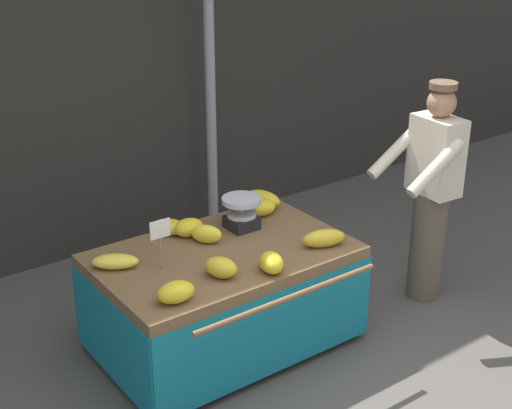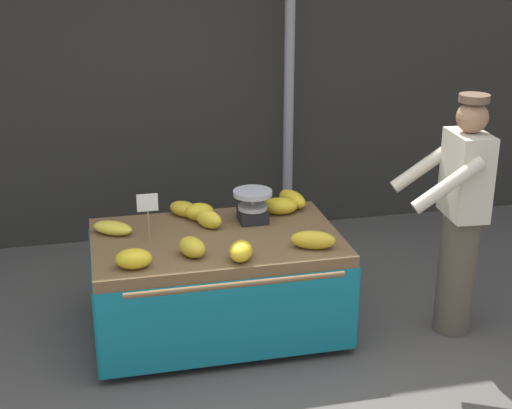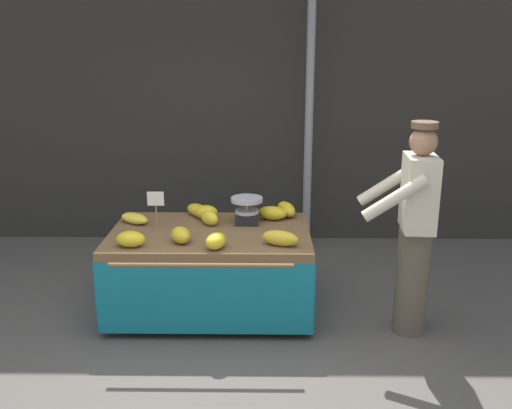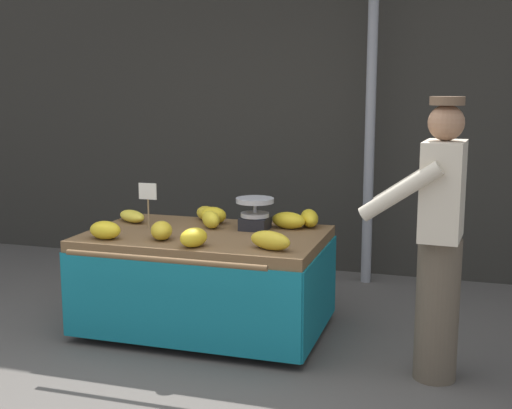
% 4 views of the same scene
% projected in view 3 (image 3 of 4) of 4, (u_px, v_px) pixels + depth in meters
% --- Properties ---
extents(ground_plane, '(60.00, 60.00, 0.00)m').
position_uv_depth(ground_plane, '(215.00, 373.00, 4.01)').
color(ground_plane, '#514C47').
extents(back_wall, '(16.00, 0.24, 4.25)m').
position_uv_depth(back_wall, '(233.00, 56.00, 6.30)').
color(back_wall, '#2D2B26').
rests_on(back_wall, ground).
extents(street_pole, '(0.09, 0.09, 3.22)m').
position_uv_depth(street_pole, '(309.00, 106.00, 6.04)').
color(street_pole, gray).
rests_on(street_pole, ground).
extents(banana_cart, '(1.71, 1.29, 0.73)m').
position_uv_depth(banana_cart, '(211.00, 253.00, 4.82)').
color(banana_cart, brown).
rests_on(banana_cart, ground).
extents(weighing_scale, '(0.28, 0.28, 0.23)m').
position_uv_depth(weighing_scale, '(247.00, 210.00, 4.94)').
color(weighing_scale, black).
rests_on(weighing_scale, banana_cart).
extents(price_sign, '(0.14, 0.01, 0.34)m').
position_uv_depth(price_sign, '(156.00, 202.00, 4.72)').
color(price_sign, '#997A51').
rests_on(price_sign, banana_cart).
extents(banana_bunch_0, '(0.30, 0.22, 0.12)m').
position_uv_depth(banana_bunch_0, '(272.00, 213.00, 5.06)').
color(banana_bunch_0, gold).
rests_on(banana_bunch_0, banana_cart).
extents(banana_bunch_1, '(0.23, 0.24, 0.13)m').
position_uv_depth(banana_bunch_1, '(209.00, 218.00, 4.91)').
color(banana_bunch_1, yellow).
rests_on(banana_bunch_1, banana_cart).
extents(banana_bunch_2, '(0.21, 0.25, 0.13)m').
position_uv_depth(banana_bunch_2, '(216.00, 241.00, 4.34)').
color(banana_bunch_2, gold).
rests_on(banana_bunch_2, banana_cart).
extents(banana_bunch_3, '(0.22, 0.32, 0.13)m').
position_uv_depth(banana_bunch_3, '(286.00, 209.00, 5.17)').
color(banana_bunch_3, gold).
rests_on(banana_bunch_3, banana_cart).
extents(banana_bunch_4, '(0.23, 0.26, 0.13)m').
position_uv_depth(banana_bunch_4, '(181.00, 235.00, 4.47)').
color(banana_bunch_4, gold).
rests_on(banana_bunch_4, banana_cart).
extents(banana_bunch_5, '(0.25, 0.18, 0.13)m').
position_uv_depth(banana_bunch_5, '(131.00, 239.00, 4.39)').
color(banana_bunch_5, gold).
rests_on(banana_bunch_5, banana_cart).
extents(banana_bunch_6, '(0.27, 0.28, 0.11)m').
position_uv_depth(banana_bunch_6, '(197.00, 210.00, 5.17)').
color(banana_bunch_6, gold).
rests_on(banana_bunch_6, banana_cart).
extents(banana_bunch_7, '(0.23, 0.18, 0.13)m').
position_uv_depth(banana_bunch_7, '(206.00, 212.00, 5.07)').
color(banana_bunch_7, gold).
rests_on(banana_bunch_7, banana_cart).
extents(banana_bunch_8, '(0.32, 0.22, 0.12)m').
position_uv_depth(banana_bunch_8, '(280.00, 238.00, 4.41)').
color(banana_bunch_8, gold).
rests_on(banana_bunch_8, banana_cart).
extents(banana_bunch_9, '(0.32, 0.28, 0.09)m').
position_uv_depth(banana_bunch_9, '(135.00, 218.00, 4.96)').
color(banana_bunch_9, yellow).
rests_on(banana_bunch_9, banana_cart).
extents(vendor_person, '(0.60, 0.55, 1.71)m').
position_uv_depth(vendor_person, '(414.00, 230.00, 4.37)').
color(vendor_person, brown).
rests_on(vendor_person, ground).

